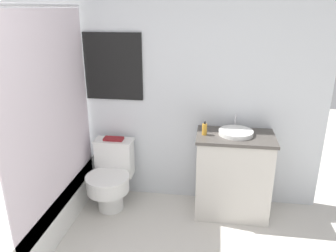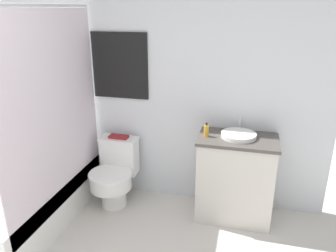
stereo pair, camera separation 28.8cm
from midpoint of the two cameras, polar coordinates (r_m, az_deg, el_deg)
The scene contains 7 objects.
wall_back at distance 3.31m, azimuth -0.39°, elevation 7.74°, with size 3.52×0.07×2.50m.
shower_area at distance 3.35m, azimuth -19.60°, elevation -11.51°, with size 0.66×1.56×1.98m.
toilet at distance 3.44m, azimuth -6.86°, elevation -8.23°, with size 0.43×0.58×0.68m.
vanity at distance 3.25m, azimuth 14.14°, elevation -8.90°, with size 0.72×0.45×0.83m.
sink at distance 3.09m, azimuth 14.82°, elevation -1.58°, with size 0.32×0.36×0.13m.
soap_bottle at distance 3.04m, azimuth 9.40°, elevation -0.83°, with size 0.05×0.05×0.13m.
book_on_tank at distance 3.41m, azimuth -6.21°, elevation -1.91°, with size 0.20×0.10×0.02m.
Camera 2 is at (0.96, -0.74, 1.95)m, focal length 35.00 mm.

